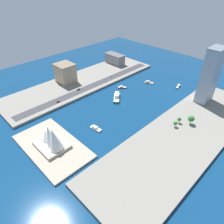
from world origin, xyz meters
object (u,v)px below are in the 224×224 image
object	(u,v)px
tugboat_red	(122,87)
tower_tall_glass	(210,76)
water_taxi_orange	(149,82)
suv_black	(79,89)
ferry_green_doubledeck	(117,97)
opera_landmark	(52,139)
yacht_sleek_gray	(96,128)
pickup_red	(58,101)
warehouse_low_gray	(115,59)
van_white	(110,77)
patrol_launch_navy	(178,86)
apartment_midrise_tan	(65,73)
traffic_light_waterfront	(105,80)

from	to	relation	value
tugboat_red	tower_tall_glass	bearing A→B (deg)	-155.40
water_taxi_orange	suv_black	size ratio (longest dim) A/B	2.80
tugboat_red	water_taxi_orange	bearing A→B (deg)	-113.96
ferry_green_doubledeck	opera_landmark	distance (m)	109.82
yacht_sleek_gray	pickup_red	bearing A→B (deg)	0.75
ferry_green_doubledeck	tower_tall_glass	bearing A→B (deg)	-139.30
yacht_sleek_gray	water_taxi_orange	xyz separation A→B (m)	(25.61, -126.21, 0.05)
warehouse_low_gray	van_white	size ratio (longest dim) A/B	7.52
water_taxi_orange	warehouse_low_gray	distance (m)	87.79
tugboat_red	pickup_red	xyz separation A→B (m)	(27.39, 87.87, 2.71)
tower_tall_glass	pickup_red	bearing A→B (deg)	46.67
tugboat_red	suv_black	distance (m)	61.40
water_taxi_orange	van_white	bearing A→B (deg)	31.81
tower_tall_glass	van_white	bearing A→B (deg)	15.68
patrol_launch_navy	apartment_midrise_tan	distance (m)	163.69
warehouse_low_gray	traffic_light_waterfront	xyz separation A→B (m)	(-44.91, 64.61, -3.88)
ferry_green_doubledeck	patrol_launch_navy	bearing A→B (deg)	-114.80
tugboat_red	suv_black	size ratio (longest dim) A/B	2.36
tugboat_red	van_white	xyz separation A→B (m)	(32.82, -8.09, 2.69)
tugboat_red	tower_tall_glass	xyz separation A→B (m)	(-97.67, -44.72, 35.35)
patrol_launch_navy	pickup_red	bearing A→B (deg)	60.87
warehouse_low_gray	traffic_light_waterfront	bearing A→B (deg)	124.80
yacht_sleek_gray	apartment_midrise_tan	distance (m)	119.06
patrol_launch_navy	traffic_light_waterfront	world-z (taller)	traffic_light_waterfront
water_taxi_orange	pickup_red	distance (m)	134.84
patrol_launch_navy	water_taxi_orange	distance (m)	42.33
traffic_light_waterfront	ferry_green_doubledeck	bearing A→B (deg)	157.71
suv_black	opera_landmark	distance (m)	109.51
water_taxi_orange	warehouse_low_gray	bearing A→B (deg)	-9.79
van_white	opera_landmark	world-z (taller)	opera_landmark
tugboat_red	opera_landmark	world-z (taller)	opera_landmark
van_white	apartment_midrise_tan	bearing A→B (deg)	57.52
tugboat_red	warehouse_low_gray	size ratio (longest dim) A/B	0.32
patrol_launch_navy	tower_tall_glass	xyz separation A→B (m)	(-43.00, 14.70, 35.32)
apartment_midrise_tan	traffic_light_waterfront	xyz separation A→B (m)	(-44.66, -37.07, -9.15)
apartment_midrise_tan	warehouse_low_gray	size ratio (longest dim) A/B	0.76
tugboat_red	suv_black	xyz separation A→B (m)	(34.59, 50.66, 2.72)
tugboat_red	opera_landmark	xyz separation A→B (m)	(-36.40, 133.72, 10.00)
warehouse_low_gray	traffic_light_waterfront	world-z (taller)	warehouse_low_gray
warehouse_low_gray	water_taxi_orange	bearing A→B (deg)	170.21
tugboat_red	apartment_midrise_tan	bearing A→B (deg)	34.88
water_taxi_orange	pickup_red	size ratio (longest dim) A/B	2.63
traffic_light_waterfront	opera_landmark	distance (m)	137.10
water_taxi_orange	tugboat_red	xyz separation A→B (m)	(17.45, 39.27, -0.12)
tugboat_red	opera_landmark	distance (m)	138.95
tower_tall_glass	traffic_light_waterfront	xyz separation A→B (m)	(121.27, 55.23, -29.20)
patrol_launch_navy	warehouse_low_gray	size ratio (longest dim) A/B	0.35
warehouse_low_gray	suv_black	size ratio (longest dim) A/B	7.40
patrol_launch_navy	van_white	distance (m)	101.48
water_taxi_orange	traffic_light_waterfront	size ratio (longest dim) A/B	2.07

